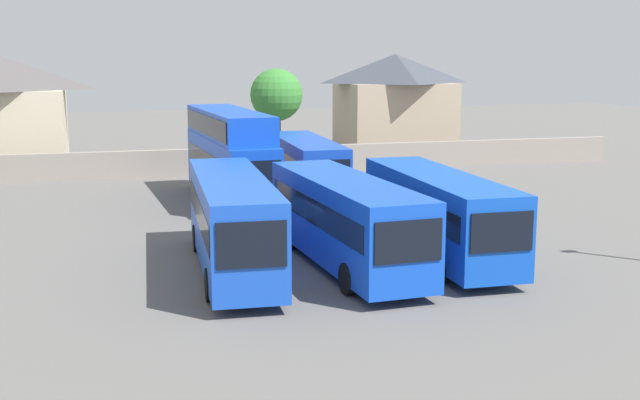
{
  "coord_description": "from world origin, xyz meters",
  "views": [
    {
      "loc": [
        -8.56,
        -28.39,
        7.96
      ],
      "look_at": [
        0.0,
        3.0,
        2.05
      ],
      "focal_mm": 45.28,
      "sensor_mm": 36.0,
      "label": 1
    }
  ],
  "objects_px": {
    "bus_2": "(345,217)",
    "bus_1": "(232,218)",
    "house_terrace_centre": "(395,104)",
    "bus_5": "(306,165)",
    "bus_4": "(230,151)",
    "tree_left_of_lot": "(276,96)",
    "bus_3": "(438,210)"
  },
  "relations": [
    {
      "from": "bus_1",
      "to": "house_terrace_centre",
      "type": "distance_m",
      "value": 36.02
    },
    {
      "from": "bus_4",
      "to": "bus_5",
      "type": "distance_m",
      "value": 4.27
    },
    {
      "from": "bus_4",
      "to": "house_terrace_centre",
      "type": "distance_m",
      "value": 23.21
    },
    {
      "from": "bus_1",
      "to": "house_terrace_centre",
      "type": "xyz_separation_m",
      "value": [
        17.93,
        31.18,
        2.04
      ]
    },
    {
      "from": "bus_1",
      "to": "bus_2",
      "type": "distance_m",
      "value": 4.24
    },
    {
      "from": "bus_4",
      "to": "bus_5",
      "type": "relative_size",
      "value": 1.15
    },
    {
      "from": "bus_1",
      "to": "bus_4",
      "type": "distance_m",
      "value": 14.37
    },
    {
      "from": "bus_1",
      "to": "house_terrace_centre",
      "type": "bearing_deg",
      "value": 153.26
    },
    {
      "from": "bus_1",
      "to": "tree_left_of_lot",
      "type": "bearing_deg",
      "value": 167.56
    },
    {
      "from": "bus_1",
      "to": "bus_3",
      "type": "xyz_separation_m",
      "value": [
        8.14,
        0.01,
        -0.11
      ]
    },
    {
      "from": "bus_2",
      "to": "bus_5",
      "type": "distance_m",
      "value": 14.46
    },
    {
      "from": "bus_3",
      "to": "bus_4",
      "type": "relative_size",
      "value": 0.91
    },
    {
      "from": "bus_4",
      "to": "tree_left_of_lot",
      "type": "relative_size",
      "value": 1.73
    },
    {
      "from": "bus_2",
      "to": "bus_3",
      "type": "bearing_deg",
      "value": 92.45
    },
    {
      "from": "house_terrace_centre",
      "to": "bus_1",
      "type": "bearing_deg",
      "value": -119.9
    },
    {
      "from": "bus_5",
      "to": "bus_4",
      "type": "bearing_deg",
      "value": -91.87
    },
    {
      "from": "tree_left_of_lot",
      "to": "bus_5",
      "type": "bearing_deg",
      "value": -95.0
    },
    {
      "from": "bus_1",
      "to": "bus_4",
      "type": "height_order",
      "value": "bus_4"
    },
    {
      "from": "bus_2",
      "to": "bus_1",
      "type": "bearing_deg",
      "value": -99.02
    },
    {
      "from": "bus_1",
      "to": "bus_5",
      "type": "distance_m",
      "value": 15.28
    },
    {
      "from": "bus_4",
      "to": "tree_left_of_lot",
      "type": "bearing_deg",
      "value": 153.52
    },
    {
      "from": "bus_1",
      "to": "tree_left_of_lot",
      "type": "relative_size",
      "value": 1.63
    },
    {
      "from": "bus_5",
      "to": "house_terrace_centre",
      "type": "distance_m",
      "value": 20.92
    },
    {
      "from": "bus_1",
      "to": "bus_4",
      "type": "bearing_deg",
      "value": 174.5
    },
    {
      "from": "bus_1",
      "to": "bus_4",
      "type": "xyz_separation_m",
      "value": [
        2.16,
        14.19,
        0.79
      ]
    },
    {
      "from": "bus_4",
      "to": "house_terrace_centre",
      "type": "bearing_deg",
      "value": 133.58
    },
    {
      "from": "bus_4",
      "to": "bus_1",
      "type": "bearing_deg",
      "value": -12.22
    },
    {
      "from": "house_terrace_centre",
      "to": "tree_left_of_lot",
      "type": "xyz_separation_m",
      "value": [
        -10.48,
        -4.5,
        1.0
      ]
    },
    {
      "from": "tree_left_of_lot",
      "to": "bus_3",
      "type": "bearing_deg",
      "value": -88.51
    },
    {
      "from": "bus_1",
      "to": "tree_left_of_lot",
      "type": "height_order",
      "value": "tree_left_of_lot"
    },
    {
      "from": "bus_2",
      "to": "tree_left_of_lot",
      "type": "height_order",
      "value": "tree_left_of_lot"
    },
    {
      "from": "bus_3",
      "to": "bus_4",
      "type": "height_order",
      "value": "bus_4"
    }
  ]
}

